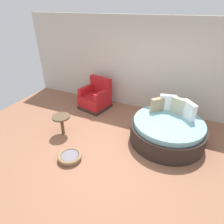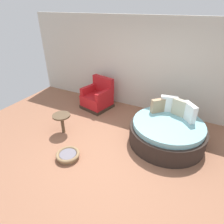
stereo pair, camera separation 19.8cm
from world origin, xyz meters
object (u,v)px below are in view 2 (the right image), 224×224
object	(u,v)px
red_armchair	(98,98)
pet_basket	(68,155)
side_table	(62,118)
round_daybed	(167,132)

from	to	relation	value
red_armchair	pet_basket	distance (m)	2.40
pet_basket	side_table	distance (m)	1.05
side_table	red_armchair	bearing A→B (deg)	86.78
round_daybed	pet_basket	bearing A→B (deg)	-139.05
red_armchair	side_table	xyz separation A→B (m)	(-0.09, -1.61, 0.10)
pet_basket	side_table	world-z (taller)	side_table
round_daybed	side_table	world-z (taller)	round_daybed
round_daybed	red_armchair	bearing A→B (deg)	161.52
red_armchair	pet_basket	world-z (taller)	red_armchair
pet_basket	red_armchair	bearing A→B (deg)	104.82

